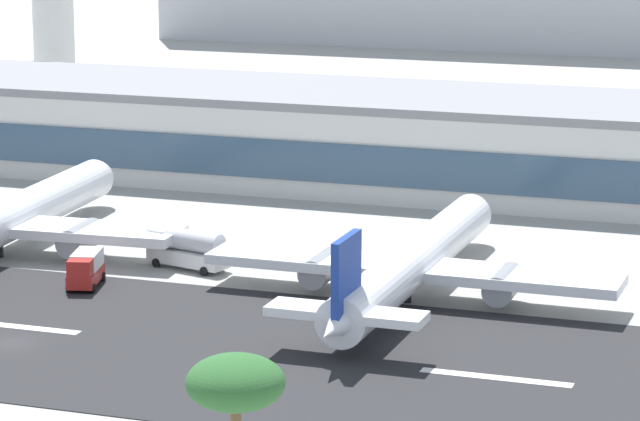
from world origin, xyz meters
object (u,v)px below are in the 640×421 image
(service_box_truck_2, at_px, (85,268))
(airliner_red_tail_gate_1, at_px, (0,224))
(terminal_building, at_px, (348,136))
(airliner_navy_tail_gate_2, at_px, (408,267))
(palm_tree_3, at_px, (235,387))
(service_fuel_truck_0, at_px, (188,249))

(service_box_truck_2, bearing_deg, airliner_red_tail_gate_1, -134.35)
(terminal_building, distance_m, airliner_red_tail_gate_1, 52.36)
(terminal_building, xyz_separation_m, airliner_navy_tail_gate_2, (22.32, -50.51, -2.48))
(airliner_navy_tail_gate_2, bearing_deg, palm_tree_3, -172.71)
(service_fuel_truck_0, xyz_separation_m, service_box_truck_2, (-6.30, -9.39, -0.24))
(service_fuel_truck_0, bearing_deg, terminal_building, -76.84)
(airliner_navy_tail_gate_2, distance_m, service_fuel_truck_0, 24.06)
(service_box_truck_2, bearing_deg, service_fuel_truck_0, 131.62)
(service_box_truck_2, xyz_separation_m, palm_tree_3, (37.14, -53.88, 9.81))
(terminal_building, height_order, airliner_navy_tail_gate_2, terminal_building)
(airliner_navy_tail_gate_2, height_order, service_box_truck_2, airliner_navy_tail_gate_2)
(airliner_red_tail_gate_1, height_order, airliner_navy_tail_gate_2, airliner_red_tail_gate_1)
(airliner_navy_tail_gate_2, bearing_deg, service_fuel_truck_0, 80.01)
(airliner_red_tail_gate_1, height_order, service_fuel_truck_0, airliner_red_tail_gate_1)
(service_box_truck_2, relative_size, palm_tree_3, 0.48)
(palm_tree_3, bearing_deg, terminal_building, 105.09)
(palm_tree_3, bearing_deg, service_box_truck_2, 124.58)
(airliner_red_tail_gate_1, bearing_deg, service_box_truck_2, -123.30)
(airliner_red_tail_gate_1, bearing_deg, palm_tree_3, -144.06)
(service_fuel_truck_0, bearing_deg, airliner_red_tail_gate_1, 19.51)
(airliner_navy_tail_gate_2, height_order, service_fuel_truck_0, airliner_navy_tail_gate_2)
(airliner_navy_tail_gate_2, relative_size, palm_tree_3, 3.61)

